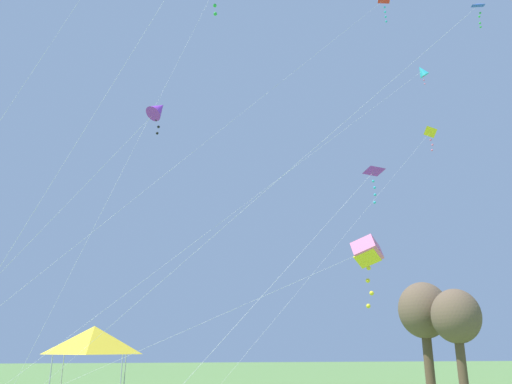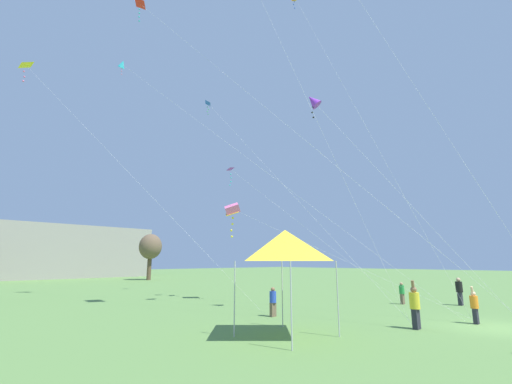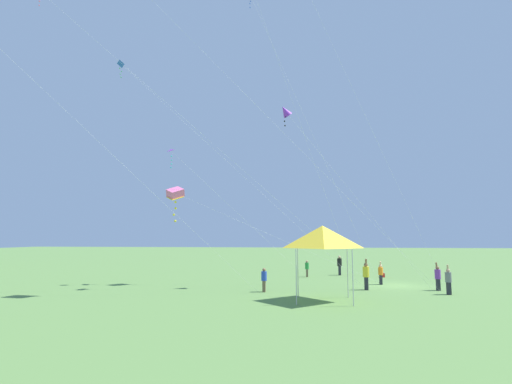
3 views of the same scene
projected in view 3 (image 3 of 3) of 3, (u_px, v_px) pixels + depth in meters
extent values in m
plane|color=#5B8442|center=(394.00, 285.00, 29.78)|extent=(220.00, 220.00, 0.00)
cylinder|color=#B7B7BC|center=(353.00, 277.00, 21.00)|extent=(0.05, 0.05, 2.97)
cylinder|color=#B7B7BC|center=(348.00, 272.00, 23.92)|extent=(0.05, 0.05, 2.97)
cylinder|color=#B7B7BC|center=(296.00, 277.00, 21.39)|extent=(0.05, 0.05, 2.97)
cylinder|color=#B7B7BC|center=(298.00, 272.00, 24.32)|extent=(0.05, 0.05, 2.97)
pyramid|color=yellow|center=(323.00, 237.00, 22.90)|extent=(3.30, 3.30, 1.28)
cube|color=red|center=(382.00, 275.00, 36.02)|extent=(0.56, 0.33, 0.36)
cube|color=brown|center=(307.00, 273.00, 36.24)|extent=(0.33, 0.18, 0.70)
cylinder|color=#288E3D|center=(307.00, 266.00, 36.31)|extent=(0.35, 0.35, 0.58)
sphere|color=tan|center=(307.00, 262.00, 36.35)|extent=(0.22, 0.22, 0.22)
cube|color=#282833|center=(340.00, 271.00, 37.94)|extent=(0.41, 0.23, 0.86)
cylinder|color=black|center=(339.00, 262.00, 38.02)|extent=(0.43, 0.43, 0.71)
sphere|color=tan|center=(339.00, 257.00, 38.08)|extent=(0.27, 0.27, 0.27)
cube|color=#282833|center=(438.00, 285.00, 27.01)|extent=(0.37, 0.20, 0.77)
cylinder|color=purple|center=(438.00, 274.00, 27.09)|extent=(0.39, 0.39, 0.63)
sphere|color=#896042|center=(437.00, 268.00, 27.14)|extent=(0.24, 0.24, 0.24)
cylinder|color=#896042|center=(437.00, 266.00, 27.14)|extent=(0.17, 0.22, 0.55)
cube|color=#282833|center=(381.00, 280.00, 30.43)|extent=(0.34, 0.19, 0.71)
cylinder|color=orange|center=(381.00, 271.00, 30.50)|extent=(0.36, 0.36, 0.59)
sphere|color=tan|center=(380.00, 266.00, 30.55)|extent=(0.22, 0.22, 0.22)
cylinder|color=tan|center=(380.00, 265.00, 30.51)|extent=(0.21, 0.13, 0.52)
cube|color=#282833|center=(366.00, 283.00, 27.34)|extent=(0.41, 0.23, 0.86)
cylinder|color=yellow|center=(366.00, 272.00, 27.43)|extent=(0.43, 0.43, 0.71)
sphere|color=#896042|center=(366.00, 265.00, 27.49)|extent=(0.27, 0.27, 0.27)
cylinder|color=#896042|center=(366.00, 263.00, 27.45)|extent=(0.24, 0.17, 0.62)
cube|color=brown|center=(264.00, 286.00, 26.32)|extent=(0.35, 0.19, 0.73)
cylinder|color=blue|center=(264.00, 276.00, 26.39)|extent=(0.37, 0.37, 0.60)
sphere|color=#896042|center=(264.00, 270.00, 26.44)|extent=(0.23, 0.23, 0.23)
cube|color=#282833|center=(449.00, 288.00, 25.08)|extent=(0.36, 0.20, 0.76)
cylinder|color=slate|center=(448.00, 277.00, 25.16)|extent=(0.38, 0.38, 0.63)
sphere|color=tan|center=(448.00, 270.00, 25.21)|extent=(0.24, 0.24, 0.24)
cylinder|color=tan|center=(448.00, 269.00, 25.20)|extent=(0.20, 0.18, 0.54)
cylinder|color=silver|center=(278.00, 238.00, 30.99)|extent=(2.13, 15.94, 7.06)
cube|color=pink|center=(175.00, 193.00, 31.39)|extent=(1.57, 1.47, 1.21)
cube|color=yellow|center=(175.00, 197.00, 31.35)|extent=(1.24, 1.36, 0.67)
sphere|color=yellow|center=(175.00, 202.00, 31.36)|extent=(0.18, 0.18, 0.18)
sphere|color=yellow|center=(176.00, 208.00, 31.23)|extent=(0.18, 0.18, 0.18)
sphere|color=yellow|center=(174.00, 215.00, 31.20)|extent=(0.18, 0.18, 0.18)
sphere|color=yellow|center=(175.00, 221.00, 31.06)|extent=(0.18, 0.18, 0.18)
cylinder|color=silver|center=(229.00, 163.00, 31.08)|extent=(3.05, 20.07, 18.70)
pyramid|color=blue|center=(121.00, 64.00, 34.99)|extent=(0.71, 0.60, 0.41)
sphere|color=green|center=(120.00, 68.00, 34.90)|extent=(0.10, 0.10, 0.10)
sphere|color=green|center=(122.00, 71.00, 34.93)|extent=(0.10, 0.10, 0.10)
sphere|color=green|center=(120.00, 74.00, 34.80)|extent=(0.10, 0.10, 0.10)
sphere|color=green|center=(121.00, 77.00, 34.83)|extent=(0.10, 0.10, 0.10)
cylinder|color=silver|center=(92.00, 136.00, 23.77)|extent=(9.61, 18.72, 19.19)
cylinder|color=silver|center=(364.00, 113.00, 29.39)|extent=(0.19, 10.18, 25.46)
cylinder|color=silver|center=(300.00, 124.00, 27.91)|extent=(3.73, 7.78, 22.98)
cylinder|color=silver|center=(243.00, 218.00, 34.31)|extent=(7.35, 10.50, 10.50)
pyramid|color=purple|center=(171.00, 150.00, 31.97)|extent=(0.93, 0.94, 0.31)
sphere|color=#2DBCD1|center=(171.00, 156.00, 31.91)|extent=(0.11, 0.11, 0.11)
sphere|color=#2DBCD1|center=(172.00, 160.00, 31.95)|extent=(0.11, 0.11, 0.11)
sphere|color=#2DBCD1|center=(171.00, 164.00, 31.90)|extent=(0.11, 0.11, 0.11)
sphere|color=#2DBCD1|center=(171.00, 168.00, 31.77)|extent=(0.11, 0.11, 0.11)
cylinder|color=silver|center=(255.00, 104.00, 27.09)|extent=(4.86, 24.30, 25.23)
cylinder|color=silver|center=(311.00, 132.00, 32.13)|extent=(0.61, 9.98, 24.10)
sphere|color=blue|center=(250.00, 1.00, 33.78)|extent=(0.09, 0.09, 0.09)
sphere|color=blue|center=(250.00, 4.00, 33.68)|extent=(0.09, 0.09, 0.09)
sphere|color=blue|center=(250.00, 7.00, 33.79)|extent=(0.09, 0.09, 0.09)
cylinder|color=silver|center=(217.00, 147.00, 29.08)|extent=(9.10, 22.78, 20.27)
sphere|color=pink|center=(39.00, 1.00, 27.20)|extent=(0.10, 0.10, 0.10)
sphere|color=pink|center=(39.00, 5.00, 27.21)|extent=(0.10, 0.10, 0.10)
cylinder|color=silver|center=(355.00, 196.00, 28.40)|extent=(0.55, 9.85, 13.05)
cone|color=purple|center=(285.00, 111.00, 30.05)|extent=(1.12, 1.03, 1.26)
sphere|color=black|center=(286.00, 117.00, 29.92)|extent=(0.12, 0.12, 0.12)
sphere|color=black|center=(284.00, 121.00, 29.92)|extent=(0.12, 0.12, 0.12)
sphere|color=black|center=(285.00, 126.00, 29.93)|extent=(0.12, 0.12, 0.12)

